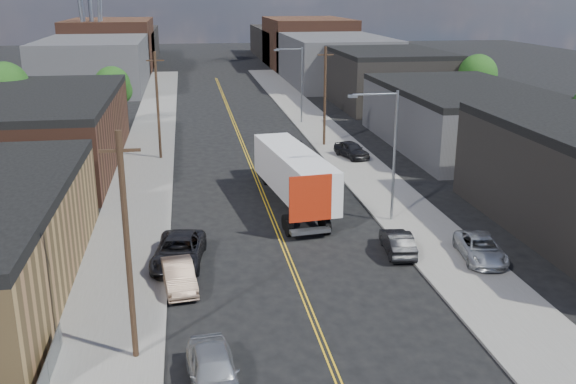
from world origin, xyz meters
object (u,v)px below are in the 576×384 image
object	(u,v)px
car_left_a	(213,371)
car_right_oncoming	(398,242)
car_right_lot_a	(481,248)
car_left_b	(179,275)
car_ahead_truck	(294,148)
car_right_lot_c	(352,150)
semi_truck	(290,170)
car_left_c	(179,251)

from	to	relation	value
car_left_a	car_right_oncoming	bearing A→B (deg)	41.71
car_left_a	car_right_lot_a	distance (m)	19.02
car_left_b	car_ahead_truck	xyz separation A→B (m)	(10.90, 27.98, -0.08)
car_left_a	car_right_lot_c	size ratio (longest dim) A/B	1.09
car_left_a	car_left_b	distance (m)	9.56
semi_truck	car_right_lot_c	distance (m)	14.24
car_right_lot_a	car_right_lot_c	xyz separation A→B (m)	(-1.37, 24.77, 0.07)
semi_truck	car_ahead_truck	size ratio (longest dim) A/B	3.50
car_right_oncoming	car_right_lot_a	world-z (taller)	car_right_lot_a
car_left_c	car_right_lot_c	size ratio (longest dim) A/B	1.33
car_left_c	car_right_lot_a	xyz separation A→B (m)	(17.39, -2.34, 0.01)
car_left_b	car_ahead_truck	size ratio (longest dim) A/B	0.94
semi_truck	car_right_oncoming	size ratio (longest dim) A/B	3.85
car_right_oncoming	car_ahead_truck	bearing A→B (deg)	-79.12
car_right_oncoming	car_right_lot_a	xyz separation A→B (m)	(4.39, -1.94, 0.12)
car_right_oncoming	semi_truck	bearing A→B (deg)	-60.43
semi_truck	car_left_c	size ratio (longest dim) A/B	2.82
car_right_lot_a	car_right_lot_c	bearing A→B (deg)	101.78
semi_truck	car_right_lot_c	world-z (taller)	semi_truck
car_right_oncoming	car_right_lot_c	xyz separation A→B (m)	(3.02, 22.83, 0.19)
car_left_b	car_right_lot_a	world-z (taller)	car_right_lot_a
semi_truck	car_ahead_truck	bearing A→B (deg)	72.06
semi_truck	car_right_lot_c	xyz separation A→B (m)	(7.80, 11.81, -1.52)
car_left_c	car_ahead_truck	bearing A→B (deg)	74.00
semi_truck	car_right_lot_a	size ratio (longest dim) A/B	3.38
semi_truck	car_left_b	bearing A→B (deg)	-128.04
car_left_a	car_right_oncoming	xyz separation A→B (m)	(11.60, 12.24, -0.11)
semi_truck	car_left_c	bearing A→B (deg)	-134.99
car_left_c	car_right_oncoming	size ratio (longest dim) A/B	1.36
car_right_lot_c	car_left_a	bearing A→B (deg)	-129.26
car_right_oncoming	car_right_lot_a	size ratio (longest dim) A/B	0.88
car_left_b	car_right_lot_a	bearing A→B (deg)	-4.62
car_right_lot_a	semi_truck	bearing A→B (deg)	133.91
car_right_oncoming	car_left_a	bearing A→B (deg)	52.66
car_right_lot_a	car_left_c	bearing A→B (deg)	-179.03
car_left_b	car_right_lot_c	world-z (taller)	car_right_lot_c
car_right_lot_a	car_ahead_truck	world-z (taller)	car_right_lot_a
car_left_b	car_right_lot_a	distance (m)	17.41
car_ahead_truck	car_right_oncoming	bearing A→B (deg)	-84.01
car_left_a	car_left_c	xyz separation A→B (m)	(-1.40, 12.63, -0.00)
car_right_lot_c	car_ahead_truck	world-z (taller)	car_right_lot_c
car_left_a	car_right_lot_a	bearing A→B (deg)	27.95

